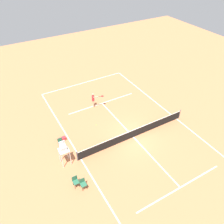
{
  "coord_description": "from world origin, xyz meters",
  "views": [
    {
      "loc": [
        9.71,
        12.72,
        15.43
      ],
      "look_at": [
        0.34,
        -3.52,
        0.8
      ],
      "focal_mm": 36.88,
      "sensor_mm": 36.0,
      "label": 1
    }
  ],
  "objects_px": {
    "tennis_ball": "(96,125)",
    "courtside_chair_mid": "(61,142)",
    "player_serving": "(94,99)",
    "courtside_chair_far": "(75,181)",
    "equipment_bag": "(62,139)",
    "umpire_chair": "(64,150)",
    "courtside_chair_near": "(83,183)"
  },
  "relations": [
    {
      "from": "courtside_chair_mid",
      "to": "courtside_chair_far",
      "type": "height_order",
      "value": "same"
    },
    {
      "from": "equipment_bag",
      "to": "umpire_chair",
      "type": "bearing_deg",
      "value": 76.42
    },
    {
      "from": "courtside_chair_near",
      "to": "courtside_chair_mid",
      "type": "distance_m",
      "value": 4.94
    },
    {
      "from": "player_serving",
      "to": "courtside_chair_mid",
      "type": "height_order",
      "value": "player_serving"
    },
    {
      "from": "player_serving",
      "to": "tennis_ball",
      "type": "relative_size",
      "value": 25.96
    },
    {
      "from": "courtside_chair_mid",
      "to": "equipment_bag",
      "type": "height_order",
      "value": "courtside_chair_mid"
    },
    {
      "from": "courtside_chair_near",
      "to": "courtside_chair_mid",
      "type": "xyz_separation_m",
      "value": [
        -0.02,
        -4.94,
        0.0
      ]
    },
    {
      "from": "umpire_chair",
      "to": "courtside_chair_near",
      "type": "xyz_separation_m",
      "value": [
        -0.3,
        2.95,
        -1.07
      ]
    },
    {
      "from": "tennis_ball",
      "to": "courtside_chair_far",
      "type": "relative_size",
      "value": 0.07
    },
    {
      "from": "player_serving",
      "to": "courtside_chair_near",
      "type": "distance_m",
      "value": 10.42
    },
    {
      "from": "courtside_chair_far",
      "to": "tennis_ball",
      "type": "bearing_deg",
      "value": -129.5
    },
    {
      "from": "equipment_bag",
      "to": "player_serving",
      "type": "bearing_deg",
      "value": -146.79
    },
    {
      "from": "courtside_chair_mid",
      "to": "courtside_chair_far",
      "type": "bearing_deg",
      "value": 84.41
    },
    {
      "from": "courtside_chair_near",
      "to": "courtside_chair_mid",
      "type": "bearing_deg",
      "value": -90.24
    },
    {
      "from": "player_serving",
      "to": "tennis_ball",
      "type": "distance_m",
      "value": 3.34
    },
    {
      "from": "player_serving",
      "to": "umpire_chair",
      "type": "relative_size",
      "value": 0.73
    },
    {
      "from": "tennis_ball",
      "to": "courtside_chair_mid",
      "type": "distance_m",
      "value": 4.28
    },
    {
      "from": "courtside_chair_far",
      "to": "player_serving",
      "type": "bearing_deg",
      "value": -124.27
    },
    {
      "from": "player_serving",
      "to": "equipment_bag",
      "type": "distance_m",
      "value": 6.03
    },
    {
      "from": "courtside_chair_mid",
      "to": "courtside_chair_far",
      "type": "xyz_separation_m",
      "value": [
        0.44,
        4.46,
        0.0
      ]
    },
    {
      "from": "courtside_chair_near",
      "to": "player_serving",
      "type": "bearing_deg",
      "value": -120.9
    },
    {
      "from": "tennis_ball",
      "to": "courtside_chair_mid",
      "type": "relative_size",
      "value": 0.07
    },
    {
      "from": "courtside_chair_far",
      "to": "equipment_bag",
      "type": "height_order",
      "value": "courtside_chair_far"
    },
    {
      "from": "umpire_chair",
      "to": "courtside_chair_mid",
      "type": "relative_size",
      "value": 2.54
    },
    {
      "from": "courtside_chair_far",
      "to": "equipment_bag",
      "type": "distance_m",
      "value": 5.26
    },
    {
      "from": "player_serving",
      "to": "equipment_bag",
      "type": "bearing_deg",
      "value": -39.73
    },
    {
      "from": "player_serving",
      "to": "courtside_chair_far",
      "type": "distance_m",
      "value": 10.24
    },
    {
      "from": "player_serving",
      "to": "courtside_chair_near",
      "type": "height_order",
      "value": "player_serving"
    },
    {
      "from": "umpire_chair",
      "to": "courtside_chair_mid",
      "type": "height_order",
      "value": "umpire_chair"
    },
    {
      "from": "player_serving",
      "to": "courtside_chair_near",
      "type": "relative_size",
      "value": 1.86
    },
    {
      "from": "courtside_chair_mid",
      "to": "courtside_chair_far",
      "type": "distance_m",
      "value": 4.48
    },
    {
      "from": "umpire_chair",
      "to": "courtside_chair_far",
      "type": "distance_m",
      "value": 2.7
    }
  ]
}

